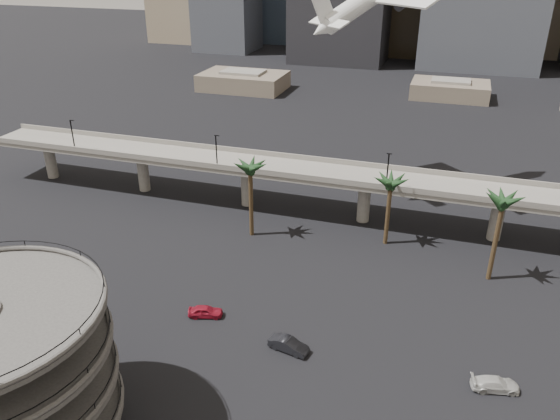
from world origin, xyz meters
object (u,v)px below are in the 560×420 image
(car_a, at_px, (205,311))
(car_b, at_px, (289,345))
(overpass, at_px, (304,175))
(car_c, at_px, (495,384))

(car_a, xyz_separation_m, car_b, (12.45, -3.08, 0.05))
(overpass, distance_m, car_a, 34.95)
(overpass, bearing_deg, car_b, -76.97)
(overpass, distance_m, car_b, 38.72)
(overpass, bearing_deg, car_c, -48.46)
(car_b, bearing_deg, car_a, 87.01)
(overpass, relative_size, car_b, 25.93)
(car_b, xyz_separation_m, car_c, (23.61, 0.83, -0.06))
(overpass, xyz_separation_m, car_b, (8.60, -37.19, -6.51))
(overpass, height_order, car_b, overpass)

